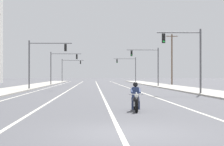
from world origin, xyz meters
TOP-DOWN VIEW (x-y plane):
  - ground_plane at (0.00, 0.00)m, footprint 400.00×400.00m
  - lane_stripe_center at (-0.20, 45.00)m, footprint 0.16×100.00m
  - lane_stripe_left at (-4.00, 45.00)m, footprint 0.16×100.00m
  - lane_stripe_right at (4.07, 45.00)m, footprint 0.16×100.00m
  - lane_stripe_far_left at (-7.51, 45.00)m, footprint 0.16×100.00m
  - sidewalk_kerb_right at (10.72, 40.00)m, footprint 4.40×110.00m
  - sidewalk_kerb_left at (-10.72, 40.00)m, footprint 4.40×110.00m
  - motorcycle_with_rider at (1.11, 6.80)m, footprint 0.70×2.19m
  - traffic_signal_near_right at (7.95, 21.92)m, footprint 4.22×0.37m
  - traffic_signal_near_left at (-7.50, 33.91)m, footprint 5.46×0.37m
  - traffic_signal_mid_right at (7.86, 44.72)m, footprint 5.09×0.37m
  - traffic_signal_mid_left at (-7.24, 55.75)m, footprint 5.78×0.40m
  - traffic_signal_far_right at (7.78, 74.75)m, footprint 5.41×0.44m
  - traffic_signal_far_left at (-7.60, 84.72)m, footprint 5.90×0.43m
  - utility_pole_right_far at (13.66, 54.13)m, footprint 2.15×0.26m

SIDE VIEW (x-z plane):
  - ground_plane at x=0.00m, z-range 0.00..0.00m
  - lane_stripe_center at x=-0.20m, z-range 0.00..0.01m
  - lane_stripe_left at x=-4.00m, z-range 0.00..0.01m
  - lane_stripe_right at x=4.07m, z-range 0.00..0.01m
  - lane_stripe_far_left at x=-7.51m, z-range 0.00..0.01m
  - sidewalk_kerb_right at x=10.72m, z-range 0.00..0.14m
  - sidewalk_kerb_left at x=-10.72m, z-range 0.00..0.14m
  - motorcycle_with_rider at x=1.11m, z-range -0.14..1.32m
  - traffic_signal_near_right at x=7.95m, z-range 0.96..7.16m
  - traffic_signal_mid_right at x=7.86m, z-range 1.01..7.21m
  - traffic_signal_far_right at x=7.78m, z-range 1.03..7.23m
  - traffic_signal_near_left at x=-7.50m, z-range 1.03..7.23m
  - traffic_signal_mid_left at x=-7.24m, z-range 1.05..7.25m
  - traffic_signal_far_left at x=-7.60m, z-range 1.06..7.26m
  - utility_pole_right_far at x=13.66m, z-range 0.21..9.69m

